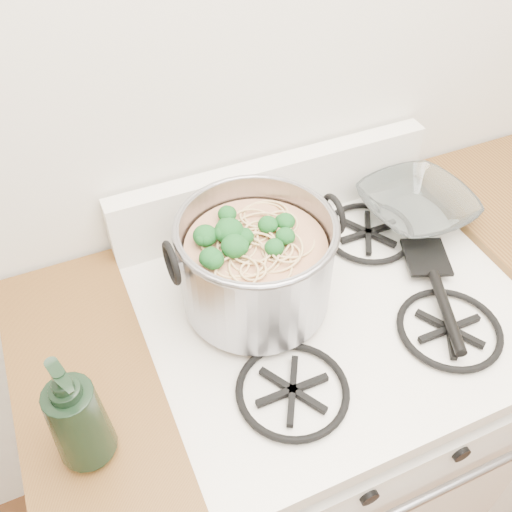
% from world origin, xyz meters
% --- Properties ---
extents(gas_range, '(0.76, 0.66, 0.92)m').
position_xyz_m(gas_range, '(0.00, 1.26, 0.44)').
color(gas_range, white).
rests_on(gas_range, ground).
extents(counter_left, '(0.25, 0.65, 0.92)m').
position_xyz_m(counter_left, '(-0.51, 1.26, 0.46)').
color(counter_left, silver).
rests_on(counter_left, ground).
extents(stock_pot, '(0.33, 0.30, 0.20)m').
position_xyz_m(stock_pot, '(-0.15, 1.33, 1.02)').
color(stock_pot, gray).
rests_on(stock_pot, gas_range).
extents(spatula, '(0.38, 0.39, 0.02)m').
position_xyz_m(spatula, '(0.23, 1.28, 0.94)').
color(spatula, black).
rests_on(spatula, gas_range).
extents(glass_bowl, '(0.10, 0.10, 0.02)m').
position_xyz_m(glass_bowl, '(0.29, 1.41, 0.94)').
color(glass_bowl, white).
rests_on(glass_bowl, gas_range).
extents(bottle, '(0.11, 0.11, 0.24)m').
position_xyz_m(bottle, '(-0.52, 1.14, 1.04)').
color(bottle, black).
rests_on(bottle, counter_left).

